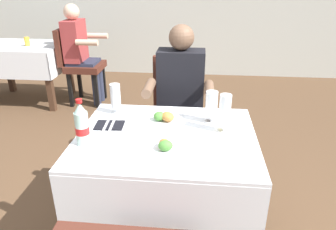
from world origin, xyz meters
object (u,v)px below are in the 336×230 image
object	(u,v)px
beer_glass_left	(211,106)
background_chair_right	(78,61)
main_dining_table	(166,162)
background_patron	(80,49)
seated_diner_far	(180,98)
napkin_cutlery_set	(110,125)
plate_far_diner	(163,119)
background_table_tumbler	(27,41)
beer_glass_right	(225,113)
cola_bottle_primary	(82,125)
beer_glass_middle	(115,98)
background_dining_table	(24,59)
chair_far_diner_seat	(176,110)
plate_near_camera	(164,146)

from	to	relation	value
beer_glass_left	background_chair_right	world-z (taller)	background_chair_right
main_dining_table	background_chair_right	bearing A→B (deg)	121.33
background_patron	seated_diner_far	bearing A→B (deg)	-48.80
beer_glass_left	napkin_cutlery_set	xyz separation A→B (m)	(-0.61, -0.12, -0.10)
plate_far_diner	background_table_tumbler	size ratio (longest dim) A/B	2.21
beer_glass_left	beer_glass_right	world-z (taller)	beer_glass_right
main_dining_table	beer_glass_left	distance (m)	0.43
beer_glass_right	cola_bottle_primary	xyz separation A→B (m)	(-0.76, -0.22, -0.01)
seated_diner_far	beer_glass_left	distance (m)	0.57
beer_glass_middle	background_dining_table	xyz separation A→B (m)	(-1.73, 1.97, -0.29)
cola_bottle_primary	background_patron	size ratio (longest dim) A/B	0.21
napkin_cutlery_set	background_table_tumbler	distance (m)	2.67
chair_far_diner_seat	background_chair_right	size ratio (longest dim) A/B	1.00
plate_far_diner	background_chair_right	bearing A→B (deg)	122.50
plate_far_diner	beer_glass_middle	size ratio (longest dim) A/B	1.22
cola_bottle_primary	background_patron	world-z (taller)	background_patron
beer_glass_right	beer_glass_left	bearing A→B (deg)	120.00
chair_far_diner_seat	background_dining_table	world-z (taller)	chair_far_diner_seat
plate_near_camera	background_patron	xyz separation A→B (m)	(-1.33, 2.42, -0.06)
background_table_tumbler	beer_glass_middle	bearing A→B (deg)	-49.91
seated_diner_far	plate_far_diner	distance (m)	0.55
beer_glass_middle	napkin_cutlery_set	xyz separation A→B (m)	(0.00, -0.19, -0.10)
chair_far_diner_seat	beer_glass_left	world-z (taller)	chair_far_diner_seat
seated_diner_far	plate_near_camera	xyz separation A→B (m)	(-0.03, -0.87, 0.06)
background_patron	beer_glass_middle	bearing A→B (deg)	-64.01
chair_far_diner_seat	beer_glass_left	distance (m)	0.73
seated_diner_far	background_table_tumbler	xyz separation A→B (m)	(-2.01, 1.50, 0.10)
beer_glass_left	background_chair_right	distance (m)	2.63
beer_glass_left	background_table_tumbler	bearing A→B (deg)	138.17
chair_far_diner_seat	beer_glass_middle	size ratio (longest dim) A/B	4.88
beer_glass_left	chair_far_diner_seat	bearing A→B (deg)	112.76
beer_glass_left	background_table_tumbler	world-z (taller)	beer_glass_left
chair_far_diner_seat	background_chair_right	bearing A→B (deg)	133.57
plate_far_diner	background_patron	bearing A→B (deg)	121.54
beer_glass_left	beer_glass_right	distance (m)	0.14
cola_bottle_primary	plate_near_camera	bearing A→B (deg)	-3.03
napkin_cutlery_set	background_chair_right	bearing A→B (deg)	115.12
background_patron	beer_glass_left	bearing A→B (deg)	-52.43
background_dining_table	background_patron	size ratio (longest dim) A/B	0.81
background_patron	background_table_tumbler	world-z (taller)	background_patron
main_dining_table	background_table_tumbler	world-z (taller)	background_table_tumbler
plate_near_camera	beer_glass_right	distance (m)	0.42
napkin_cutlery_set	background_table_tumbler	world-z (taller)	background_table_tumbler
plate_near_camera	beer_glass_middle	xyz separation A→B (m)	(-0.37, 0.45, 0.08)
plate_far_diner	background_table_tumbler	distance (m)	2.82
beer_glass_middle	seated_diner_far	bearing A→B (deg)	47.10
plate_near_camera	beer_glass_right	size ratio (longest dim) A/B	0.97
beer_glass_right	background_dining_table	bearing A→B (deg)	138.01
beer_glass_left	beer_glass_right	size ratio (longest dim) A/B	0.87
beer_glass_left	background_table_tumbler	size ratio (longest dim) A/B	1.81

